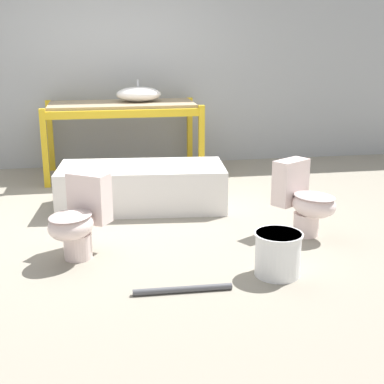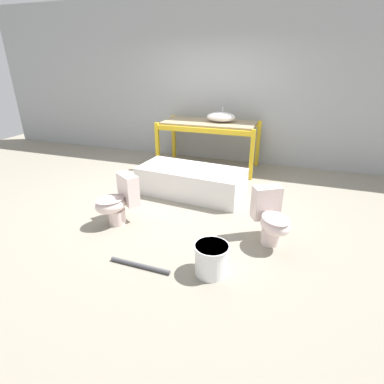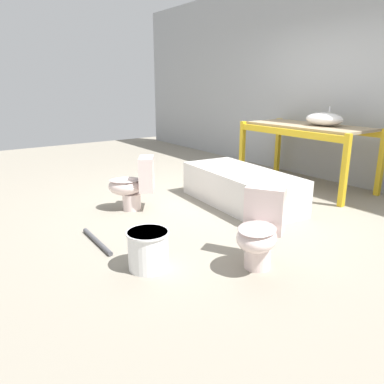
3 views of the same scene
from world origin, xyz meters
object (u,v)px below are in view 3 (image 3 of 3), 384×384
(toilet_near, at_px, (133,184))
(toilet_far, at_px, (260,230))
(sink_basin, at_px, (324,119))
(bucket_white, at_px, (148,249))
(bathtub_main, at_px, (241,185))

(toilet_near, height_order, toilet_far, same)
(sink_basin, bearing_deg, toilet_far, -63.44)
(sink_basin, height_order, toilet_near, sink_basin)
(sink_basin, bearing_deg, bucket_white, -77.24)
(sink_basin, distance_m, bucket_white, 3.47)
(toilet_near, bearing_deg, bucket_white, 11.01)
(toilet_far, bearing_deg, toilet_near, 153.45)
(toilet_near, bearing_deg, toilet_far, 38.86)
(bathtub_main, bearing_deg, bucket_white, -59.73)
(toilet_far, xyz_separation_m, bucket_white, (-0.51, -0.78, -0.15))
(sink_basin, height_order, bathtub_main, sink_basin)
(bathtub_main, height_order, toilet_near, toilet_near)
(sink_basin, relative_size, bathtub_main, 0.32)
(bucket_white, bearing_deg, toilet_near, 157.26)
(sink_basin, bearing_deg, bathtub_main, -94.06)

